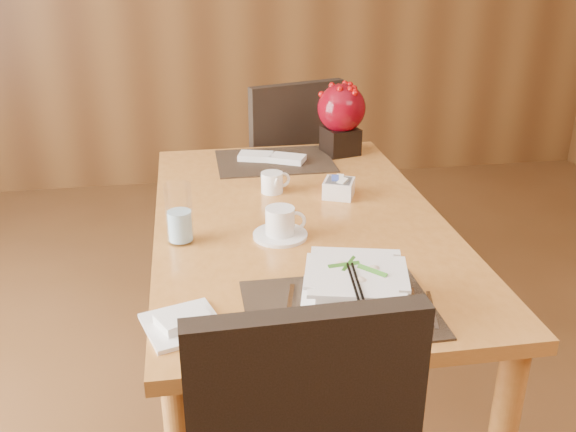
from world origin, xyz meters
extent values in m
cube|color=#C57D36|center=(0.00, 0.60, 0.73)|extent=(0.90, 1.50, 0.04)
cylinder|color=#C57D36|center=(-0.39, 1.29, 0.35)|extent=(0.07, 0.07, 0.71)
cylinder|color=#C57D36|center=(0.39, 1.29, 0.35)|extent=(0.07, 0.07, 0.71)
cube|color=black|center=(0.00, 0.05, 0.75)|extent=(0.45, 0.33, 0.01)
cube|color=black|center=(0.00, 1.15, 0.75)|extent=(0.45, 0.33, 0.01)
cube|color=white|center=(0.04, 0.05, 0.76)|extent=(0.31, 0.31, 0.01)
cube|color=white|center=(0.04, 0.05, 0.80)|extent=(0.22, 0.22, 0.09)
cylinder|color=tan|center=(0.04, 0.05, 0.81)|extent=(0.17, 0.17, 0.07)
cylinder|color=white|center=(-0.08, 0.47, 0.76)|extent=(0.16, 0.16, 0.01)
cylinder|color=white|center=(-0.08, 0.47, 0.80)|extent=(0.10, 0.10, 0.08)
cylinder|color=black|center=(-0.08, 0.47, 0.84)|extent=(0.08, 0.08, 0.01)
cylinder|color=white|center=(-0.37, 0.49, 0.84)|extent=(0.10, 0.10, 0.18)
cube|color=white|center=(0.16, 0.76, 0.78)|extent=(0.13, 0.13, 0.06)
cube|color=black|center=(0.28, 1.21, 0.80)|extent=(0.16, 0.16, 0.11)
sphere|color=maroon|center=(0.28, 1.21, 0.94)|extent=(0.19, 0.19, 0.19)
cube|color=white|center=(-0.37, 0.04, 0.76)|extent=(0.21, 0.21, 0.01)
cube|color=black|center=(-0.15, -0.31, 0.74)|extent=(0.44, 0.06, 0.50)
cube|color=black|center=(0.09, 1.68, 0.46)|extent=(0.57, 0.57, 0.06)
cube|color=black|center=(0.15, 1.48, 0.74)|extent=(0.43, 0.17, 0.50)
cylinder|color=black|center=(0.21, 1.92, 0.21)|extent=(0.04, 0.04, 0.43)
cylinder|color=black|center=(0.32, 1.55, 0.21)|extent=(0.04, 0.04, 0.43)
cylinder|color=black|center=(-0.15, 1.81, 0.21)|extent=(0.04, 0.04, 0.43)
cylinder|color=black|center=(-0.04, 1.45, 0.21)|extent=(0.04, 0.04, 0.43)
camera|label=1|loc=(-0.33, -1.22, 1.57)|focal=40.00mm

